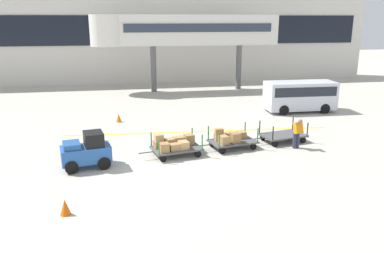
# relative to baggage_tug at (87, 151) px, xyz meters

# --- Properties ---
(ground_plane) EXTENTS (120.00, 120.00, 0.00)m
(ground_plane) POSITION_rel_baggage_tug_xyz_m (3.27, -2.05, -0.75)
(ground_plane) COLOR #B2ADA0
(apron_lead_line) EXTENTS (15.36, 1.12, 0.01)m
(apron_lead_line) POSITION_rel_baggage_tug_xyz_m (5.91, 4.66, -0.75)
(apron_lead_line) COLOR yellow
(apron_lead_line) RESTS_ON ground_plane
(terminal_building) EXTENTS (48.18, 2.51, 9.47)m
(terminal_building) POSITION_rel_baggage_tug_xyz_m (3.27, 23.93, 3.99)
(terminal_building) COLOR beige
(terminal_building) RESTS_ON ground_plane
(jet_bridge) EXTENTS (16.30, 3.00, 6.66)m
(jet_bridge) POSITION_rel_baggage_tug_xyz_m (6.65, 17.94, 4.54)
(jet_bridge) COLOR silver
(jet_bridge) RESTS_ON ground_plane
(baggage_tug) EXTENTS (2.28, 1.58, 1.58)m
(baggage_tug) POSITION_rel_baggage_tug_xyz_m (0.00, 0.00, 0.00)
(baggage_tug) COLOR #2659A5
(baggage_tug) RESTS_ON ground_plane
(baggage_cart_lead) EXTENTS (3.08, 1.83, 1.10)m
(baggage_cart_lead) POSITION_rel_baggage_tug_xyz_m (4.01, 0.86, -0.23)
(baggage_cart_lead) COLOR #4C4C4F
(baggage_cart_lead) RESTS_ON ground_plane
(baggage_cart_middle) EXTENTS (3.08, 1.83, 1.10)m
(baggage_cart_middle) POSITION_rel_baggage_tug_xyz_m (6.93, 1.42, -0.25)
(baggage_cart_middle) COLOR #4C4C4F
(baggage_cart_middle) RESTS_ON ground_plane
(baggage_cart_tail) EXTENTS (3.08, 1.83, 1.10)m
(baggage_cart_tail) POSITION_rel_baggage_tug_xyz_m (9.96, 2.01, -0.41)
(baggage_cart_tail) COLOR #4C4C4F
(baggage_cart_tail) RESTS_ON ground_plane
(baggage_handler) EXTENTS (0.47, 0.48, 1.56)m
(baggage_handler) POSITION_rel_baggage_tug_xyz_m (10.21, 0.81, 0.11)
(baggage_handler) COLOR #2D334C
(baggage_handler) RESTS_ON ground_plane
(shuttle_van) EXTENTS (4.84, 2.05, 2.10)m
(shuttle_van) POSITION_rel_baggage_tug_xyz_m (13.87, 8.44, 0.48)
(shuttle_van) COLOR silver
(shuttle_van) RESTS_ON ground_plane
(safety_cone_near) EXTENTS (0.36, 0.36, 0.55)m
(safety_cone_near) POSITION_rel_baggage_tug_xyz_m (1.33, 7.69, -0.48)
(safety_cone_near) COLOR orange
(safety_cone_near) RESTS_ON ground_plane
(safety_cone_far) EXTENTS (0.36, 0.36, 0.55)m
(safety_cone_far) POSITION_rel_baggage_tug_xyz_m (-0.39, -4.31, -0.48)
(safety_cone_far) COLOR #EA590F
(safety_cone_far) RESTS_ON ground_plane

